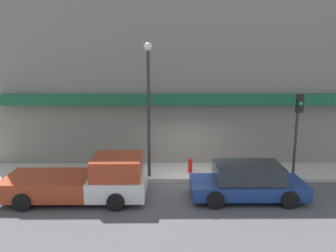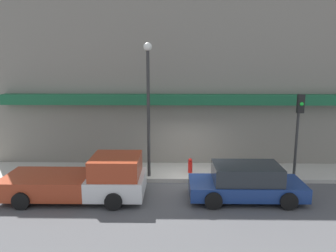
# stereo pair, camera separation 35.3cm
# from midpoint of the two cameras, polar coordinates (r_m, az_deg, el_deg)

# --- Properties ---
(ground_plane) EXTENTS (80.00, 80.00, 0.00)m
(ground_plane) POSITION_cam_midpoint_polar(r_m,az_deg,el_deg) (14.72, 4.57, -9.84)
(ground_plane) COLOR #4C4C4F
(sidewalk) EXTENTS (36.00, 2.40, 0.17)m
(sidewalk) POSITION_cam_midpoint_polar(r_m,az_deg,el_deg) (15.82, 4.30, -8.01)
(sidewalk) COLOR #B7B2A8
(sidewalk) RESTS_ON ground
(building) EXTENTS (19.80, 3.80, 11.07)m
(building) POSITION_cam_midpoint_polar(r_m,az_deg,el_deg) (17.65, 4.08, 9.17)
(building) COLOR gray
(building) RESTS_ON ground
(pickup_truck) EXTENTS (5.40, 2.30, 1.71)m
(pickup_truck) POSITION_cam_midpoint_polar(r_m,az_deg,el_deg) (13.23, -13.51, -9.11)
(pickup_truck) COLOR silver
(pickup_truck) RESTS_ON ground
(parked_car) EXTENTS (4.36, 2.02, 1.39)m
(parked_car) POSITION_cam_midpoint_polar(r_m,az_deg,el_deg) (13.20, 14.18, -9.51)
(parked_car) COLOR navy
(parked_car) RESTS_ON ground
(fire_hydrant) EXTENTS (0.20, 0.20, 0.68)m
(fire_hydrant) POSITION_cam_midpoint_polar(r_m,az_deg,el_deg) (15.41, 4.54, -6.86)
(fire_hydrant) COLOR red
(fire_hydrant) RESTS_ON sidewalk
(street_lamp) EXTENTS (0.36, 0.36, 5.89)m
(street_lamp) POSITION_cam_midpoint_polar(r_m,az_deg,el_deg) (14.23, -2.76, 5.33)
(street_lamp) COLOR #2D2D2D
(street_lamp) RESTS_ON sidewalk
(traffic_light) EXTENTS (0.28, 0.42, 3.73)m
(traffic_light) POSITION_cam_midpoint_polar(r_m,az_deg,el_deg) (15.33, 22.41, 0.80)
(traffic_light) COLOR #2D2D2D
(traffic_light) RESTS_ON sidewalk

